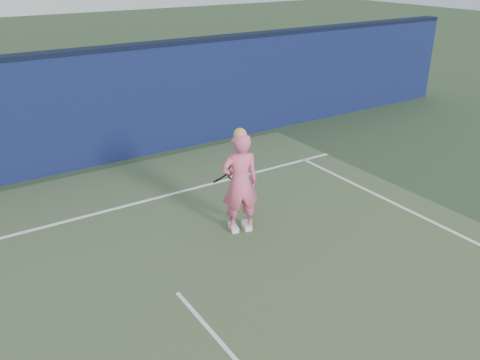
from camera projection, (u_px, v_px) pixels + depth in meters
ground at (212, 334)px, 6.46m from camera, size 80.00×80.00×0.00m
backstop_wall at (60, 115)px, 10.94m from camera, size 24.00×0.40×2.50m
wall_cap at (51, 54)px, 10.41m from camera, size 24.00×0.42×0.10m
player at (240, 183)px, 8.55m from camera, size 0.74×0.59×1.86m
racket at (231, 172)px, 8.98m from camera, size 0.55×0.15×0.29m
court_lines at (226, 348)px, 6.20m from camera, size 11.00×12.04×0.01m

